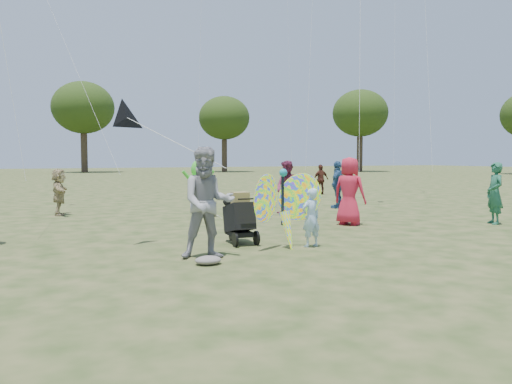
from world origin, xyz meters
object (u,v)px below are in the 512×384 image
at_px(crowd_e, 287,188).
at_px(butterfly_kite, 285,208).
at_px(adult_man, 208,203).
at_px(crowd_h, 321,179).
at_px(crowd_a, 349,191).
at_px(jogging_stroller, 238,214).
at_px(crowd_c, 338,185).
at_px(crowd_f, 495,193).
at_px(child_girl, 311,218).
at_px(crowd_d, 59,192).
at_px(alien_kite, 199,186).

bearing_deg(crowd_e, butterfly_kite, -43.33).
distance_m(adult_man, butterfly_kite, 1.74).
distance_m(crowd_h, butterfly_kite, 14.65).
distance_m(adult_man, crowd_a, 5.56).
bearing_deg(butterfly_kite, jogging_stroller, 123.01).
xyz_separation_m(crowd_c, crowd_f, (1.41, -5.41, -0.00)).
distance_m(child_girl, crowd_c, 7.98).
bearing_deg(crowd_h, butterfly_kite, 50.84).
bearing_deg(crowd_a, crowd_h, -58.32).
distance_m(crowd_c, jogging_stroller, 8.04).
height_order(crowd_d, butterfly_kite, butterfly_kite).
bearing_deg(adult_man, child_girl, 16.89).
distance_m(crowd_c, butterfly_kite, 8.27).
xyz_separation_m(crowd_h, jogging_stroller, (-9.03, -11.05, -0.12)).
distance_m(child_girl, jogging_stroller, 1.55).
bearing_deg(crowd_h, crowd_c, 58.89).
bearing_deg(crowd_e, alien_kite, -113.76).
xyz_separation_m(crowd_e, jogging_stroller, (-3.39, -4.07, -0.24)).
bearing_deg(alien_kite, child_girl, -84.42).
height_order(crowd_c, crowd_e, crowd_e).
bearing_deg(crowd_h, crowd_f, 78.11).
bearing_deg(alien_kite, crowd_f, -34.24).
distance_m(crowd_c, crowd_h, 6.49).
relative_size(crowd_a, butterfly_kite, 1.01).
distance_m(crowd_a, butterfly_kite, 3.96).
height_order(child_girl, alien_kite, alien_kite).
xyz_separation_m(crowd_a, jogging_stroller, (-3.82, -1.39, -0.30)).
relative_size(child_girl, crowd_d, 0.82).
bearing_deg(crowd_f, child_girl, -58.69).
relative_size(jogging_stroller, butterfly_kite, 0.61).
xyz_separation_m(child_girl, crowd_h, (7.86, 12.07, 0.14)).
relative_size(crowd_a, alien_kite, 1.05).
height_order(adult_man, jogging_stroller, adult_man).
bearing_deg(adult_man, alien_kite, 85.43).
height_order(adult_man, crowd_c, adult_man).
bearing_deg(child_girl, crowd_e, -120.34).
distance_m(adult_man, crowd_d, 8.50).
xyz_separation_m(child_girl, adult_man, (-2.27, -0.19, 0.40)).
distance_m(crowd_c, crowd_d, 9.36).
height_order(crowd_c, butterfly_kite, crowd_c).
bearing_deg(child_girl, butterfly_kite, -15.25).
height_order(crowd_e, alien_kite, alien_kite).
bearing_deg(crowd_c, crowd_f, 69.34).
height_order(crowd_a, jogging_stroller, crowd_a).
xyz_separation_m(crowd_c, crowd_h, (2.95, 5.78, -0.11)).
distance_m(crowd_d, jogging_stroller, 7.70).
height_order(child_girl, crowd_h, crowd_h).
bearing_deg(crowd_c, butterfly_kite, 13.31).
bearing_deg(crowd_e, adult_man, -54.71).
relative_size(child_girl, jogging_stroller, 1.10).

